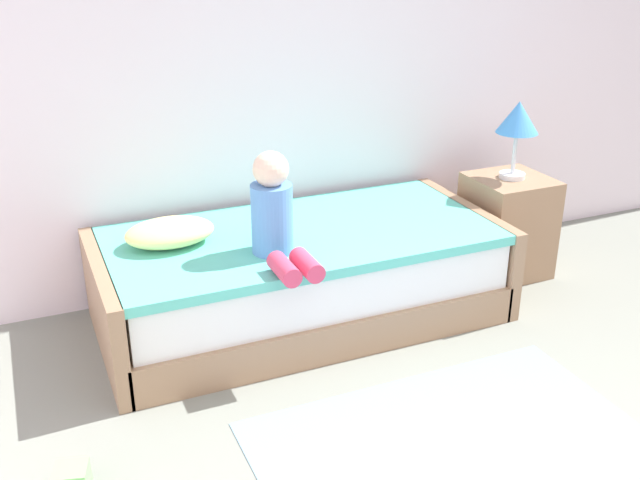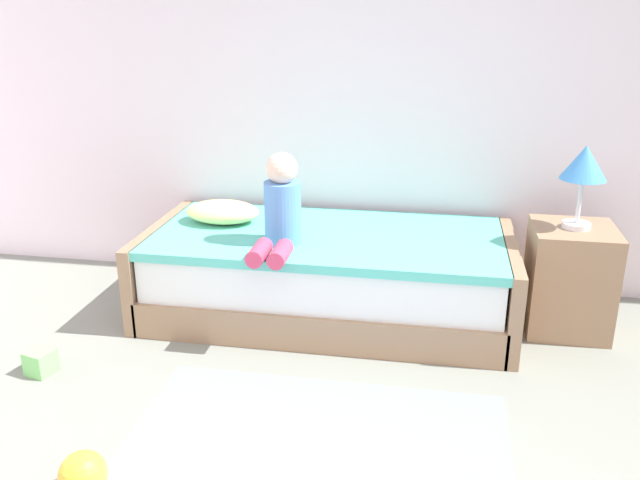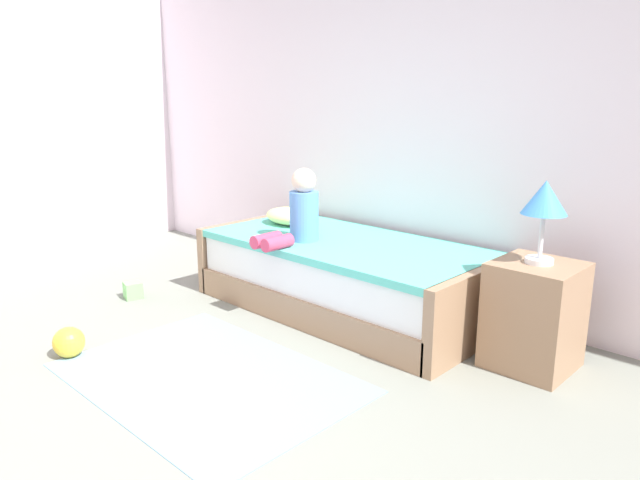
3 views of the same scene
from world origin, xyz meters
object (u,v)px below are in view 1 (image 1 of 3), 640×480
nightstand (507,225)px  pillow (170,232)px  bed (301,276)px  child_figure (275,215)px  table_lamp (518,121)px

nightstand → pillow: 2.02m
bed → child_figure: bearing=-133.7°
bed → table_lamp: table_lamp is taller
nightstand → child_figure: size_ratio=1.18×
bed → child_figure: size_ratio=4.14×
nightstand → bed: bearing=-177.9°
nightstand → child_figure: 1.64m
table_lamp → child_figure: bearing=-170.0°
bed → table_lamp: (1.35, 0.05, 0.69)m
nightstand → pillow: size_ratio=1.36×
bed → nightstand: 1.35m
nightstand → table_lamp: bearing=0.0°
child_figure → bed: bearing=46.3°
table_lamp → pillow: size_ratio=1.02×
nightstand → child_figure: bearing=-170.0°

